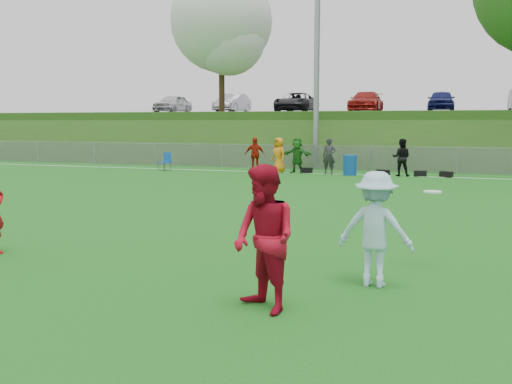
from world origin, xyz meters
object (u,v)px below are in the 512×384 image
at_px(recycling_bin, 350,165).
at_px(frisbee, 432,192).
at_px(player_blue, 376,229).
at_px(player_red_center, 265,239).

bearing_deg(recycling_bin, frisbee, -75.98).
relative_size(player_blue, frisbee, 5.85).
relative_size(player_red_center, frisbee, 6.49).
bearing_deg(player_blue, frisbee, -116.09).
height_order(player_blue, recycling_bin, player_blue).
height_order(player_blue, frisbee, player_blue).
bearing_deg(frisbee, player_red_center, -124.20).
height_order(frisbee, recycling_bin, frisbee).
bearing_deg(frisbee, recycling_bin, 104.02).
relative_size(player_red_center, recycling_bin, 2.08).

